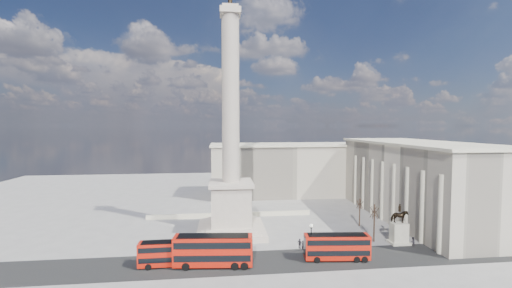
{
  "coord_description": "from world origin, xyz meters",
  "views": [
    {
      "loc": [
        -1.76,
        -60.09,
        22.39
      ],
      "look_at": [
        5.1,
        3.51,
        18.69
      ],
      "focal_mm": 22.0,
      "sensor_mm": 36.0,
      "label": 1
    }
  ],
  "objects_px": {
    "red_bus_c": "(337,247)",
    "equestrian_statue": "(399,230)",
    "pedestrian_crossing": "(300,244)",
    "red_bus_a": "(171,253)",
    "pedestrian_walking": "(303,246)",
    "pedestrian_standing": "(413,242)",
    "victorian_lamp": "(311,239)",
    "red_bus_b": "(214,250)",
    "nelsons_column": "(231,171)"
  },
  "relations": [
    {
      "from": "red_bus_c",
      "to": "equestrian_statue",
      "type": "bearing_deg",
      "value": 27.08
    },
    {
      "from": "equestrian_statue",
      "to": "pedestrian_crossing",
      "type": "height_order",
      "value": "equestrian_statue"
    },
    {
      "from": "red_bus_a",
      "to": "pedestrian_walking",
      "type": "distance_m",
      "value": 22.79
    },
    {
      "from": "red_bus_c",
      "to": "pedestrian_standing",
      "type": "xyz_separation_m",
      "value": [
        16.14,
        4.19,
        -1.4
      ]
    },
    {
      "from": "victorian_lamp",
      "to": "pedestrian_standing",
      "type": "relative_size",
      "value": 3.45
    },
    {
      "from": "red_bus_c",
      "to": "pedestrian_walking",
      "type": "height_order",
      "value": "red_bus_c"
    },
    {
      "from": "pedestrian_standing",
      "to": "pedestrian_crossing",
      "type": "relative_size",
      "value": 0.95
    },
    {
      "from": "red_bus_c",
      "to": "pedestrian_crossing",
      "type": "height_order",
      "value": "red_bus_c"
    },
    {
      "from": "pedestrian_walking",
      "to": "pedestrian_crossing",
      "type": "relative_size",
      "value": 1.04
    },
    {
      "from": "pedestrian_walking",
      "to": "pedestrian_standing",
      "type": "bearing_deg",
      "value": -11.82
    },
    {
      "from": "pedestrian_walking",
      "to": "pedestrian_crossing",
      "type": "height_order",
      "value": "pedestrian_walking"
    },
    {
      "from": "victorian_lamp",
      "to": "pedestrian_standing",
      "type": "xyz_separation_m",
      "value": [
        20.46,
        3.67,
        -2.71
      ]
    },
    {
      "from": "pedestrian_crossing",
      "to": "red_bus_a",
      "type": "bearing_deg",
      "value": 63.61
    },
    {
      "from": "equestrian_statue",
      "to": "pedestrian_crossing",
      "type": "bearing_deg",
      "value": -178.98
    },
    {
      "from": "pedestrian_standing",
      "to": "pedestrian_crossing",
      "type": "xyz_separation_m",
      "value": [
        -21.13,
        1.27,
        0.05
      ]
    },
    {
      "from": "red_bus_b",
      "to": "equestrian_statue",
      "type": "distance_m",
      "value": 35.29
    },
    {
      "from": "victorian_lamp",
      "to": "pedestrian_standing",
      "type": "height_order",
      "value": "victorian_lamp"
    },
    {
      "from": "red_bus_a",
      "to": "victorian_lamp",
      "type": "bearing_deg",
      "value": -0.81
    },
    {
      "from": "red_bus_c",
      "to": "victorian_lamp",
      "type": "bearing_deg",
      "value": 178.25
    },
    {
      "from": "red_bus_a",
      "to": "pedestrian_standing",
      "type": "relative_size",
      "value": 5.66
    },
    {
      "from": "pedestrian_walking",
      "to": "pedestrian_crossing",
      "type": "bearing_deg",
      "value": 92.09
    },
    {
      "from": "red_bus_b",
      "to": "pedestrian_standing",
      "type": "relative_size",
      "value": 7.16
    },
    {
      "from": "pedestrian_walking",
      "to": "equestrian_statue",
      "type": "bearing_deg",
      "value": -6.98
    },
    {
      "from": "red_bus_a",
      "to": "red_bus_b",
      "type": "relative_size",
      "value": 0.79
    },
    {
      "from": "red_bus_a",
      "to": "pedestrian_walking",
      "type": "height_order",
      "value": "red_bus_a"
    },
    {
      "from": "equestrian_statue",
      "to": "pedestrian_walking",
      "type": "relative_size",
      "value": 3.96
    },
    {
      "from": "pedestrian_crossing",
      "to": "nelsons_column",
      "type": "bearing_deg",
      "value": 11.37
    },
    {
      "from": "red_bus_a",
      "to": "pedestrian_standing",
      "type": "height_order",
      "value": "red_bus_a"
    },
    {
      "from": "equestrian_statue",
      "to": "pedestrian_standing",
      "type": "height_order",
      "value": "equestrian_statue"
    },
    {
      "from": "equestrian_statue",
      "to": "red_bus_c",
      "type": "bearing_deg",
      "value": -158.0
    },
    {
      "from": "equestrian_statue",
      "to": "pedestrian_standing",
      "type": "distance_m",
      "value": 2.97
    },
    {
      "from": "victorian_lamp",
      "to": "pedestrian_standing",
      "type": "bearing_deg",
      "value": 10.17
    },
    {
      "from": "pedestrian_walking",
      "to": "red_bus_b",
      "type": "bearing_deg",
      "value": -176.05
    },
    {
      "from": "victorian_lamp",
      "to": "equestrian_statue",
      "type": "height_order",
      "value": "equestrian_statue"
    },
    {
      "from": "red_bus_a",
      "to": "victorian_lamp",
      "type": "xyz_separation_m",
      "value": [
        22.83,
        -0.12,
        1.47
      ]
    },
    {
      "from": "red_bus_b",
      "to": "equestrian_statue",
      "type": "relative_size",
      "value": 1.65
    },
    {
      "from": "victorian_lamp",
      "to": "red_bus_a",
      "type": "bearing_deg",
      "value": 179.71
    },
    {
      "from": "red_bus_a",
      "to": "victorian_lamp",
      "type": "relative_size",
      "value": 1.64
    },
    {
      "from": "red_bus_b",
      "to": "pedestrian_walking",
      "type": "distance_m",
      "value": 16.44
    },
    {
      "from": "red_bus_c",
      "to": "pedestrian_standing",
      "type": "bearing_deg",
      "value": 19.63
    },
    {
      "from": "red_bus_c",
      "to": "pedestrian_walking",
      "type": "distance_m",
      "value": 6.41
    },
    {
      "from": "victorian_lamp",
      "to": "pedestrian_walking",
      "type": "xyz_separation_m",
      "value": [
        -0.35,
        3.67,
        -2.62
      ]
    },
    {
      "from": "red_bus_b",
      "to": "equestrian_statue",
      "type": "xyz_separation_m",
      "value": [
        34.77,
        6.06,
        -0.02
      ]
    },
    {
      "from": "red_bus_a",
      "to": "nelsons_column",
      "type": "bearing_deg",
      "value": 56.01
    },
    {
      "from": "red_bus_a",
      "to": "red_bus_c",
      "type": "bearing_deg",
      "value": -1.86
    },
    {
      "from": "nelsons_column",
      "to": "red_bus_a",
      "type": "distance_m",
      "value": 21.03
    },
    {
      "from": "red_bus_b",
      "to": "equestrian_statue",
      "type": "height_order",
      "value": "equestrian_statue"
    },
    {
      "from": "pedestrian_crossing",
      "to": "red_bus_c",
      "type": "bearing_deg",
      "value": -176.25
    },
    {
      "from": "equestrian_statue",
      "to": "pedestrian_standing",
      "type": "relative_size",
      "value": 4.34
    },
    {
      "from": "red_bus_c",
      "to": "equestrian_statue",
      "type": "distance_m",
      "value": 15.49
    }
  ]
}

